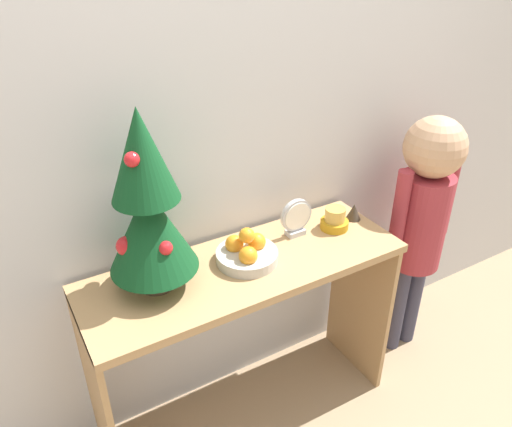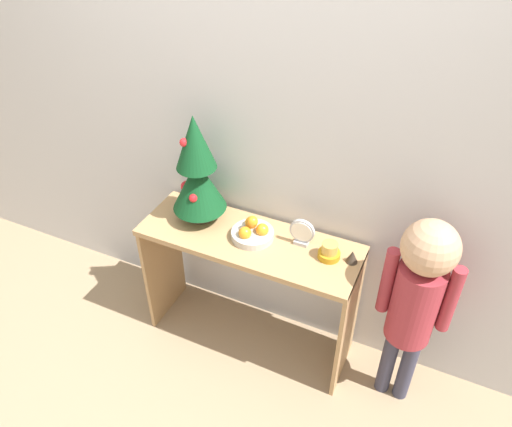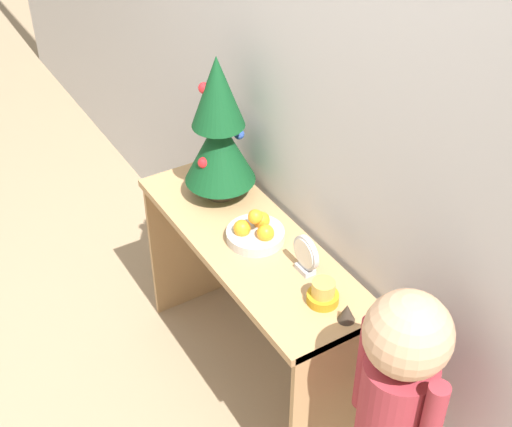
{
  "view_description": "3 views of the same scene",
  "coord_description": "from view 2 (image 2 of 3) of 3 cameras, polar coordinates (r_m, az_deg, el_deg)",
  "views": [
    {
      "loc": [
        -0.66,
        -1.0,
        1.72
      ],
      "look_at": [
        0.05,
        0.21,
        0.91
      ],
      "focal_mm": 35.0,
      "sensor_mm": 36.0,
      "label": 1
    },
    {
      "loc": [
        0.81,
        -1.49,
        2.33
      ],
      "look_at": [
        0.03,
        0.21,
        0.89
      ],
      "focal_mm": 35.0,
      "sensor_mm": 36.0,
      "label": 2
    },
    {
      "loc": [
        1.71,
        -0.83,
        2.35
      ],
      "look_at": [
        0.03,
        0.2,
        0.87
      ],
      "focal_mm": 50.0,
      "sensor_mm": 36.0,
      "label": 3
    }
  ],
  "objects": [
    {
      "name": "console_table",
      "position": [
        2.56,
        -0.79,
        -5.83
      ],
      "size": [
        1.11,
        0.38,
        0.74
      ],
      "color": "tan",
      "rests_on": "ground_plane"
    },
    {
      "name": "singing_bowl",
      "position": [
        2.34,
        8.38,
        -4.33
      ],
      "size": [
        0.1,
        0.1,
        0.08
      ],
      "color": "#B78419",
      "rests_on": "console_table"
    },
    {
      "name": "mini_tree",
      "position": [
        2.43,
        -6.75,
        4.79
      ],
      "size": [
        0.27,
        0.27,
        0.58
      ],
      "color": "#4C3828",
      "rests_on": "console_table"
    },
    {
      "name": "desk_clock",
      "position": [
        2.38,
        5.27,
        -2.2
      ],
      "size": [
        0.12,
        0.04,
        0.14
      ],
      "color": "#B2B2B7",
      "rests_on": "console_table"
    },
    {
      "name": "ground_plane",
      "position": [
        2.88,
        -2.39,
        -16.44
      ],
      "size": [
        12.0,
        12.0,
        0.0
      ],
      "primitive_type": "plane",
      "color": "#997F60"
    },
    {
      "name": "child_figure",
      "position": [
        2.3,
        17.99,
        -8.63
      ],
      "size": [
        0.33,
        0.24,
        1.11
      ],
      "color": "#38384C",
      "rests_on": "ground_plane"
    },
    {
      "name": "back_wall",
      "position": [
        2.34,
        1.58,
        10.18
      ],
      "size": [
        7.0,
        0.05,
        2.5
      ],
      "primitive_type": "cube",
      "color": "silver",
      "rests_on": "ground_plane"
    },
    {
      "name": "figurine",
      "position": [
        2.34,
        10.93,
        -4.85
      ],
      "size": [
        0.06,
        0.06,
        0.06
      ],
      "color": "#382D23",
      "rests_on": "console_table"
    },
    {
      "name": "fruit_bowl",
      "position": [
        2.43,
        -0.39,
        -2.12
      ],
      "size": [
        0.21,
        0.21,
        0.13
      ],
      "color": "#B7B2A8",
      "rests_on": "console_table"
    }
  ]
}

